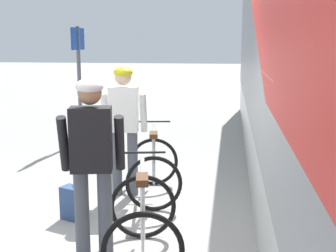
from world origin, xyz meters
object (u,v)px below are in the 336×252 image
Objects in this scene: backpack_on_platform at (73,203)px; bicycle_far_silver at (154,169)px; bicycle_near_white at (143,222)px; cyclist_near_in_dark at (92,154)px; platform_sign_post at (79,65)px; cyclist_far_in_white at (124,120)px.

bicycle_far_silver is at bearing 68.02° from backpack_on_platform.
bicycle_far_silver is (-0.21, 1.79, 0.00)m from bicycle_near_white.
platform_sign_post is at bearing 110.39° from cyclist_near_in_dark.
cyclist_far_in_white is 3.57m from platform_sign_post.
platform_sign_post reaches higher than cyclist_far_in_white.
bicycle_far_silver reaches higher than backpack_on_platform.
backpack_on_platform is at bearing 138.45° from bicycle_near_white.
bicycle_near_white is at bearing -64.85° from platform_sign_post.
platform_sign_post is at bearing 123.90° from bicycle_far_silver.
bicycle_far_silver is 0.49× the size of platform_sign_post.
cyclist_far_in_white is 1.48× the size of bicycle_near_white.
bicycle_near_white reaches higher than backpack_on_platform.
cyclist_near_in_dark is 1.50× the size of bicycle_far_silver.
bicycle_near_white is 1.38m from backpack_on_platform.
cyclist_near_in_dark reaches higher than backpack_on_platform.
cyclist_near_in_dark is 1.95m from bicycle_far_silver.
bicycle_far_silver is at bearing -56.10° from platform_sign_post.
bicycle_near_white is at bearing 3.02° from cyclist_near_in_dark.
cyclist_near_in_dark reaches higher than bicycle_far_silver.
bicycle_far_silver is (0.27, 1.82, -0.65)m from cyclist_near_in_dark.
platform_sign_post reaches higher than backpack_on_platform.
bicycle_near_white is 0.50× the size of platform_sign_post.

